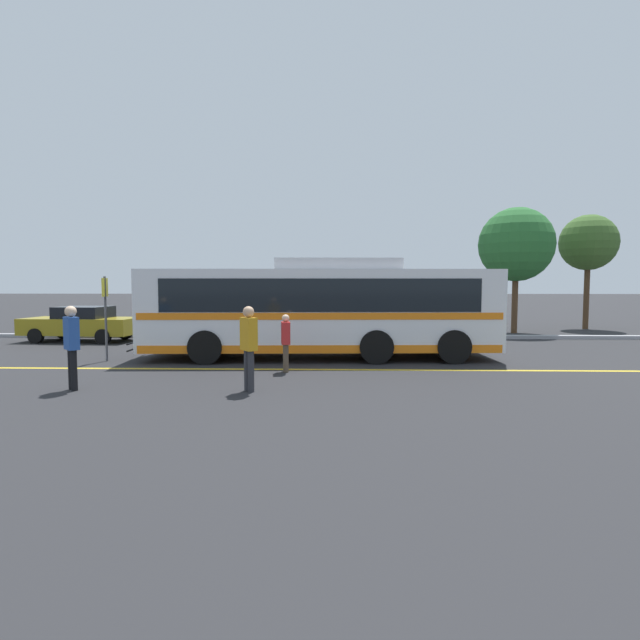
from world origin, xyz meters
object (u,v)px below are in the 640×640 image
(parked_car_1, at_px, (224,326))
(tree_1, at_px, (588,243))
(parked_car_0, at_px, (82,324))
(tree_0, at_px, (516,245))
(pedestrian_0, at_px, (286,340))
(pedestrian_1, at_px, (72,342))
(parked_car_2, at_px, (384,325))
(pedestrian_2, at_px, (249,342))
(transit_bus, at_px, (320,308))
(bus_stop_sign, at_px, (105,308))

(parked_car_1, relative_size, tree_1, 0.72)
(parked_car_0, xyz_separation_m, tree_0, (18.96, 4.08, 3.48))
(pedestrian_0, distance_m, pedestrian_1, 5.09)
(parked_car_0, height_order, pedestrian_1, pedestrian_1)
(parked_car_2, xyz_separation_m, pedestrian_2, (-3.82, -9.06, 0.33))
(parked_car_2, bearing_deg, tree_0, 118.63)
(transit_bus, xyz_separation_m, pedestrian_0, (-0.85, -2.56, -0.73))
(pedestrian_2, bearing_deg, pedestrian_1, 52.26)
(parked_car_0, relative_size, tree_1, 0.78)
(parked_car_1, xyz_separation_m, parked_car_2, (6.35, 0.13, 0.08))
(parked_car_2, xyz_separation_m, bus_stop_sign, (-8.89, -4.89, 0.88))
(parked_car_1, relative_size, tree_0, 0.72)
(transit_bus, xyz_separation_m, bus_stop_sign, (-6.48, -0.86, 0.02))
(pedestrian_2, relative_size, tree_1, 0.31)
(parked_car_1, distance_m, pedestrian_0, 7.18)
(pedestrian_1, distance_m, pedestrian_2, 3.91)
(pedestrian_2, bearing_deg, transit_bus, -53.23)
(parked_car_2, relative_size, tree_0, 0.68)
(pedestrian_0, bearing_deg, tree_1, 123.52)
(parked_car_0, bearing_deg, parked_car_2, -87.59)
(tree_0, bearing_deg, pedestrian_1, -136.94)
(parked_car_0, xyz_separation_m, tree_1, (23.50, 6.45, 3.74))
(parked_car_2, height_order, pedestrian_2, pedestrian_2)
(pedestrian_0, xyz_separation_m, pedestrian_2, (-0.56, -2.46, 0.21))
(pedestrian_2, xyz_separation_m, tree_1, (15.01, 15.81, 3.40))
(parked_car_2, height_order, bus_stop_sign, bus_stop_sign)
(transit_bus, distance_m, parked_car_1, 5.63)
(parked_car_0, bearing_deg, tree_1, -70.85)
(pedestrian_1, xyz_separation_m, bus_stop_sign, (-1.17, 4.16, 0.54))
(transit_bus, distance_m, tree_1, 17.60)
(parked_car_0, xyz_separation_m, pedestrian_0, (9.04, -6.90, 0.13))
(transit_bus, height_order, tree_1, tree_1)
(transit_bus, height_order, pedestrian_1, transit_bus)
(parked_car_2, distance_m, pedestrian_1, 11.90)
(pedestrian_0, xyz_separation_m, tree_1, (14.45, 13.35, 3.61))
(transit_bus, bearing_deg, pedestrian_1, 130.59)
(bus_stop_sign, bearing_deg, parked_car_0, 30.55)
(bus_stop_sign, bearing_deg, tree_1, -62.66)
(parked_car_0, xyz_separation_m, pedestrian_2, (8.49, -9.36, 0.34))
(parked_car_1, height_order, parked_car_2, parked_car_2)
(parked_car_0, bearing_deg, transit_bus, -109.87)
(parked_car_2, bearing_deg, pedestrian_0, -31.03)
(tree_1, bearing_deg, tree_0, -152.50)
(parked_car_0, distance_m, pedestrian_1, 10.42)
(parked_car_0, bearing_deg, pedestrian_2, -134.00)
(pedestrian_2, bearing_deg, parked_car_2, -60.42)
(parked_car_1, distance_m, tree_1, 19.23)
(pedestrian_0, relative_size, pedestrian_2, 0.83)
(parked_car_0, bearing_deg, bus_stop_sign, -142.90)
(parked_car_0, bearing_deg, pedestrian_1, -150.09)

